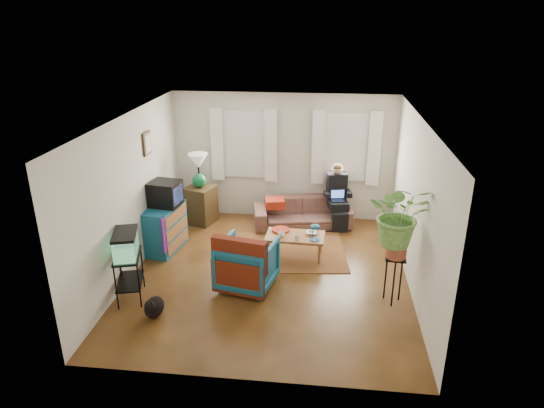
# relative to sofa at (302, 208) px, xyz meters

# --- Properties ---
(floor) EXTENTS (4.50, 5.00, 0.01)m
(floor) POSITION_rel_sofa_xyz_m (-0.43, -2.05, -0.38)
(floor) COLOR #4F2B14
(floor) RESTS_ON ground
(ceiling) EXTENTS (4.50, 5.00, 0.01)m
(ceiling) POSITION_rel_sofa_xyz_m (-0.43, -2.05, 2.22)
(ceiling) COLOR white
(ceiling) RESTS_ON wall_back
(wall_back) EXTENTS (4.50, 0.01, 2.60)m
(wall_back) POSITION_rel_sofa_xyz_m (-0.43, 0.45, 0.92)
(wall_back) COLOR silver
(wall_back) RESTS_ON floor
(wall_front) EXTENTS (4.50, 0.01, 2.60)m
(wall_front) POSITION_rel_sofa_xyz_m (-0.43, -4.55, 0.92)
(wall_front) COLOR silver
(wall_front) RESTS_ON floor
(wall_left) EXTENTS (0.01, 5.00, 2.60)m
(wall_left) POSITION_rel_sofa_xyz_m (-2.68, -2.05, 0.92)
(wall_left) COLOR silver
(wall_left) RESTS_ON floor
(wall_right) EXTENTS (0.01, 5.00, 2.60)m
(wall_right) POSITION_rel_sofa_xyz_m (1.82, -2.05, 0.92)
(wall_right) COLOR silver
(wall_right) RESTS_ON floor
(window_left) EXTENTS (1.08, 0.04, 1.38)m
(window_left) POSITION_rel_sofa_xyz_m (-1.23, 0.43, 1.17)
(window_left) COLOR white
(window_left) RESTS_ON wall_back
(window_right) EXTENTS (1.08, 0.04, 1.38)m
(window_right) POSITION_rel_sofa_xyz_m (0.82, 0.43, 1.17)
(window_right) COLOR white
(window_right) RESTS_ON wall_back
(curtains_left) EXTENTS (1.36, 0.06, 1.50)m
(curtains_left) POSITION_rel_sofa_xyz_m (-1.23, 0.35, 1.17)
(curtains_left) COLOR white
(curtains_left) RESTS_ON wall_back
(curtains_right) EXTENTS (1.36, 0.06, 1.50)m
(curtains_right) POSITION_rel_sofa_xyz_m (0.82, 0.35, 1.17)
(curtains_right) COLOR white
(curtains_right) RESTS_ON wall_back
(picture_frame) EXTENTS (0.04, 0.32, 0.40)m
(picture_frame) POSITION_rel_sofa_xyz_m (-2.65, -1.20, 1.57)
(picture_frame) COLOR #3D2616
(picture_frame) RESTS_ON wall_left
(area_rug) EXTENTS (2.17, 1.81, 0.01)m
(area_rug) POSITION_rel_sofa_xyz_m (-0.17, -1.21, -0.37)
(area_rug) COLOR brown
(area_rug) RESTS_ON floor
(sofa) EXTENTS (2.05, 1.12, 0.76)m
(sofa) POSITION_rel_sofa_xyz_m (0.00, 0.00, 0.00)
(sofa) COLOR brown
(sofa) RESTS_ON floor
(seated_person) EXTENTS (0.59, 0.68, 1.16)m
(seated_person) POSITION_rel_sofa_xyz_m (0.69, 0.13, 0.20)
(seated_person) COLOR black
(seated_person) RESTS_ON sofa
(side_table) EXTENTS (0.66, 0.66, 0.77)m
(side_table) POSITION_rel_sofa_xyz_m (-2.08, -0.07, 0.01)
(side_table) COLOR #402E18
(side_table) RESTS_ON floor
(table_lamp) EXTENTS (0.50, 0.50, 0.70)m
(table_lamp) POSITION_rel_sofa_xyz_m (-2.08, -0.07, 0.72)
(table_lamp) COLOR white
(table_lamp) RESTS_ON side_table
(dresser) EXTENTS (0.60, 0.99, 0.83)m
(dresser) POSITION_rel_sofa_xyz_m (-2.42, -1.34, 0.04)
(dresser) COLOR #105D62
(dresser) RESTS_ON floor
(crt_tv) EXTENTS (0.57, 0.54, 0.44)m
(crt_tv) POSITION_rel_sofa_xyz_m (-2.39, -1.25, 0.68)
(crt_tv) COLOR black
(crt_tv) RESTS_ON dresser
(aquarium_stand) EXTENTS (0.53, 0.72, 0.73)m
(aquarium_stand) POSITION_rel_sofa_xyz_m (-2.43, -2.99, -0.02)
(aquarium_stand) COLOR black
(aquarium_stand) RESTS_ON floor
(aquarium) EXTENTS (0.47, 0.66, 0.38)m
(aquarium) POSITION_rel_sofa_xyz_m (-2.43, -2.99, 0.54)
(aquarium) COLOR #7FD899
(aquarium) RESTS_ON aquarium_stand
(black_cat) EXTENTS (0.28, 0.42, 0.35)m
(black_cat) POSITION_rel_sofa_xyz_m (-1.93, -3.40, -0.21)
(black_cat) COLOR black
(black_cat) RESTS_ON floor
(armchair) EXTENTS (0.97, 0.93, 0.85)m
(armchair) POSITION_rel_sofa_xyz_m (-0.74, -2.43, 0.05)
(armchair) COLOR #105B63
(armchair) RESTS_ON floor
(serape_throw) EXTENTS (0.88, 0.37, 0.70)m
(serape_throw) POSITION_rel_sofa_xyz_m (-0.80, -2.75, 0.22)
(serape_throw) COLOR #9E0A0A
(serape_throw) RESTS_ON armchair
(coffee_table) EXTENTS (1.04, 0.60, 0.42)m
(coffee_table) POSITION_rel_sofa_xyz_m (-0.06, -1.38, -0.17)
(coffee_table) COLOR olive
(coffee_table) RESTS_ON floor
(cup_a) EXTENTS (0.12, 0.12, 0.09)m
(cup_a) POSITION_rel_sofa_xyz_m (-0.29, -1.46, 0.09)
(cup_a) COLOR white
(cup_a) RESTS_ON coffee_table
(cup_b) EXTENTS (0.10, 0.10, 0.09)m
(cup_b) POSITION_rel_sofa_xyz_m (-0.02, -1.55, 0.09)
(cup_b) COLOR beige
(cup_b) RESTS_ON coffee_table
(bowl) EXTENTS (0.21, 0.21, 0.05)m
(bowl) POSITION_rel_sofa_xyz_m (0.23, -1.30, 0.07)
(bowl) COLOR white
(bowl) RESTS_ON coffee_table
(snack_tray) EXTENTS (0.33, 0.33, 0.04)m
(snack_tray) POSITION_rel_sofa_xyz_m (-0.33, -1.23, 0.06)
(snack_tray) COLOR #B21414
(snack_tray) RESTS_ON coffee_table
(birdcage) EXTENTS (0.17, 0.17, 0.30)m
(birdcage) POSITION_rel_sofa_xyz_m (0.29, -1.53, 0.19)
(birdcage) COLOR #115B6B
(birdcage) RESTS_ON coffee_table
(plant_stand) EXTENTS (0.35, 0.35, 0.75)m
(plant_stand) POSITION_rel_sofa_xyz_m (1.49, -2.64, -0.00)
(plant_stand) COLOR black
(plant_stand) RESTS_ON floor
(potted_plant) EXTENTS (0.92, 0.82, 0.95)m
(potted_plant) POSITION_rel_sofa_xyz_m (1.49, -2.64, 0.89)
(potted_plant) COLOR #599947
(potted_plant) RESTS_ON plant_stand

